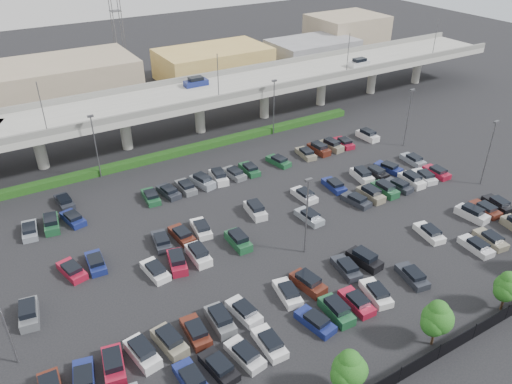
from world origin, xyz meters
TOP-DOWN VIEW (x-y plane):
  - ground at (0.00, 0.00)m, footprint 280.00×280.00m
  - overpass at (-0.21, 32.01)m, footprint 150.00×13.00m
  - hedge at (0.00, 25.00)m, footprint 66.00×1.60m
  - fence at (-0.05, -28.00)m, footprint 70.00×0.10m
  - tree_row at (0.70, -26.53)m, footprint 65.07×3.66m
  - parked_cars at (-0.57, -3.80)m, footprint 63.05×41.60m
  - light_poles at (-4.13, 2.00)m, footprint 66.90×48.38m
  - distant_buildings at (12.38, 61.81)m, footprint 138.00×24.00m
  - comm_tower at (4.00, 74.00)m, footprint 2.40×2.40m

SIDE VIEW (x-z plane):
  - ground at x=0.00m, z-range 0.00..0.00m
  - hedge at x=0.00m, z-range 0.00..1.10m
  - parked_cars at x=-0.57m, z-range -0.21..1.46m
  - fence at x=-0.05m, z-range -0.10..1.90m
  - tree_row at x=0.70m, z-range 0.55..6.49m
  - distant_buildings at x=12.38m, z-range -0.76..8.24m
  - light_poles at x=-4.13m, z-range 1.09..11.39m
  - overpass at x=-0.21m, z-range -0.93..14.87m
  - comm_tower at x=4.00m, z-range 0.61..30.61m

